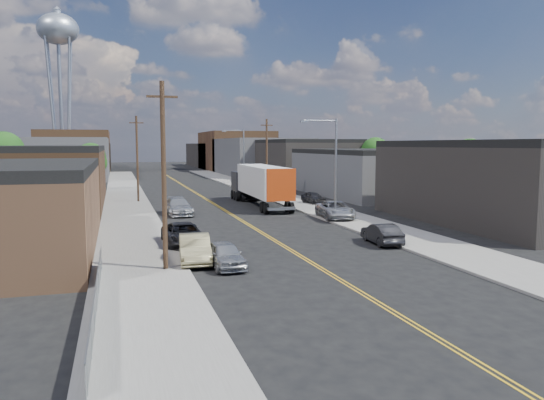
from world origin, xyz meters
TOP-DOWN VIEW (x-y plane):
  - ground at (0.00, 60.00)m, footprint 260.00×260.00m
  - centerline at (0.00, 45.00)m, footprint 0.32×120.00m
  - sidewalk_left at (-9.50, 45.00)m, footprint 5.00×140.00m
  - sidewalk_right at (9.50, 45.00)m, footprint 5.00×140.00m
  - warehouse_brown at (-18.00, 44.00)m, footprint 12.00×26.00m
  - industrial_right_a at (21.99, 20.00)m, footprint 14.00×22.00m
  - industrial_right_b at (22.00, 46.00)m, footprint 14.00×24.00m
  - industrial_right_c at (22.00, 72.00)m, footprint 14.00×22.00m
  - skyline_left_a at (-20.00, 95.00)m, footprint 16.00×30.00m
  - skyline_right_a at (20.00, 95.00)m, footprint 16.00×30.00m
  - skyline_left_b at (-20.00, 120.00)m, footprint 16.00×26.00m
  - skyline_right_b at (20.00, 120.00)m, footprint 16.00×26.00m
  - skyline_left_c at (-20.00, 140.00)m, footprint 16.00×40.00m
  - skyline_right_c at (20.00, 140.00)m, footprint 16.00×40.00m
  - water_tower at (-22.00, 110.00)m, footprint 9.00×9.00m
  - streetlight_near at (7.60, 25.00)m, footprint 3.39×0.25m
  - streetlight_far at (7.60, 60.00)m, footprint 3.39×0.25m
  - utility_pole_left_near at (-8.20, 10.00)m, footprint 1.60×0.26m
  - utility_pole_left_far at (-8.20, 45.00)m, footprint 1.60×0.26m
  - utility_pole_right at (8.20, 48.00)m, footprint 1.60×0.26m
  - chainlink_fence at (-11.50, 3.50)m, footprint 0.05×16.00m
  - tree_left_mid at (-23.94, 55.00)m, footprint 5.10×5.04m
  - tree_left_far at (-13.94, 62.00)m, footprint 4.35×4.20m
  - tree_right_near at (30.06, 36.00)m, footprint 4.60×4.48m
  - tree_right_far at (30.06, 60.00)m, footprint 4.85×4.76m
  - semi_truck at (4.50, 38.26)m, footprint 3.23×17.00m
  - car_left_a at (-5.00, 10.00)m, footprint 1.94×4.30m
  - car_left_b at (-6.40, 11.72)m, footprint 2.12×4.98m
  - car_left_c at (-6.40, 16.98)m, footprint 2.65×5.50m
  - car_left_d at (-5.00, 32.69)m, footprint 2.59×5.69m
  - car_right_oncoming at (6.60, 13.76)m, footprint 1.88×4.39m
  - car_right_lot_a at (8.20, 25.47)m, footprint 3.12×5.75m
  - car_right_lot_c at (10.60, 37.29)m, footprint 2.02×4.00m
  - car_ahead_truck at (4.50, 43.97)m, footprint 2.80×5.20m

SIDE VIEW (x-z plane):
  - ground at x=0.00m, z-range 0.00..0.00m
  - centerline at x=0.00m, z-range 0.00..0.01m
  - sidewalk_left at x=-9.50m, z-range 0.00..0.15m
  - sidewalk_right at x=9.50m, z-range 0.00..0.15m
  - chainlink_fence at x=-11.50m, z-range 0.04..1.27m
  - car_ahead_truck at x=4.50m, z-range 0.00..1.39m
  - car_right_oncoming at x=6.60m, z-range 0.00..1.41m
  - car_left_a at x=-5.00m, z-range 0.00..1.43m
  - car_left_c at x=-6.40m, z-range 0.00..1.51m
  - car_left_b at x=-6.40m, z-range 0.00..1.60m
  - car_right_lot_c at x=10.60m, z-range 0.15..1.46m
  - car_left_d at x=-5.00m, z-range 0.00..1.62m
  - car_right_lot_a at x=8.20m, z-range 0.15..1.68m
  - semi_truck at x=4.50m, z-range 0.31..4.75m
  - industrial_right_b at x=22.00m, z-range 0.00..6.10m
  - warehouse_brown at x=-18.00m, z-range 0.00..6.60m
  - skyline_left_c at x=-20.00m, z-range 0.00..7.00m
  - skyline_right_c at x=20.00m, z-range 0.00..7.00m
  - industrial_right_a at x=21.99m, z-range 0.00..7.10m
  - industrial_right_c at x=22.00m, z-range 0.00..7.60m
  - skyline_left_a at x=-20.00m, z-range 0.00..8.00m
  - skyline_right_a at x=20.00m, z-range 0.00..8.00m
  - tree_left_far at x=-13.94m, z-range 1.08..8.05m
  - tree_right_near at x=30.06m, z-range 1.15..8.59m
  - skyline_left_b at x=-20.00m, z-range 0.00..10.00m
  - skyline_right_b at x=20.00m, z-range 0.00..10.00m
  - utility_pole_left_near at x=-8.20m, z-range 0.14..10.14m
  - utility_pole_left_far at x=-8.20m, z-range 0.14..10.14m
  - utility_pole_right at x=8.20m, z-range 0.14..10.14m
  - tree_right_far at x=30.06m, z-range 1.22..9.13m
  - streetlight_near at x=7.60m, z-range 0.83..9.83m
  - streetlight_far at x=7.60m, z-range 0.83..9.83m
  - tree_left_mid at x=-23.94m, z-range 1.30..9.67m
  - water_tower at x=-22.00m, z-range 12.20..49.10m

